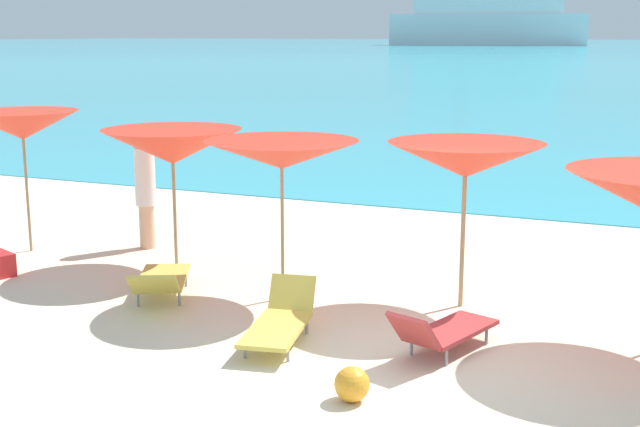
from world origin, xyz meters
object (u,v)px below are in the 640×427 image
beachgoer_0 (145,188)px  lounge_chair_0 (280,320)px  umbrella_3 (466,160)px  umbrella_2 (282,155)px  lounge_chair_1 (442,331)px  umbrella_1 (172,147)px  umbrella_0 (22,125)px  cruise_ship (487,13)px  lounge_chair_4 (160,280)px  beach_ball (352,384)px

beachgoer_0 → lounge_chair_0: bearing=158.9°
lounge_chair_0 → umbrella_3: bearing=41.7°
umbrella_2 → lounge_chair_1: 3.19m
umbrella_1 → umbrella_3: (4.44, -0.17, 0.08)m
umbrella_3 → beachgoer_0: bearing=169.9°
umbrella_1 → umbrella_3: bearing=-2.2°
lounge_chair_1 → beachgoer_0: beachgoer_0 is taller
umbrella_2 → beachgoer_0: (-3.24, 1.61, -0.94)m
umbrella_0 → cruise_ship: bearing=100.2°
umbrella_0 → lounge_chair_0: size_ratio=1.44×
beachgoer_0 → umbrella_1: bearing=159.9°
umbrella_0 → cruise_ship: size_ratio=0.04×
lounge_chair_1 → lounge_chair_4: size_ratio=0.89×
umbrella_3 → lounge_chair_1: 2.41m
lounge_chair_1 → beachgoer_0: (-5.72, 2.73, 0.74)m
umbrella_2 → lounge_chair_4: bearing=-153.5°
umbrella_3 → lounge_chair_1: umbrella_3 is taller
lounge_chair_1 → umbrella_0: bearing=4.5°
umbrella_0 → umbrella_3: bearing=-0.6°
umbrella_3 → cruise_ship: bearing=101.9°
umbrella_0 → lounge_chair_4: bearing=-22.4°
umbrella_1 → umbrella_2: size_ratio=1.01×
beach_ball → lounge_chair_4: bearing=150.7°
umbrella_1 → lounge_chair_0: 3.95m
lounge_chair_4 → umbrella_2: bearing=-179.7°
umbrella_2 → lounge_chair_4: umbrella_2 is taller
umbrella_1 → beachgoer_0: umbrella_1 is taller
umbrella_3 → beach_ball: bearing=-94.7°
umbrella_0 → umbrella_2: bearing=-8.1°
umbrella_0 → beach_ball: (6.89, -3.35, -1.88)m
umbrella_0 → umbrella_2: (4.89, -0.69, -0.11)m
umbrella_2 → beachgoer_0: bearing=153.7°
umbrella_1 → umbrella_2: umbrella_2 is taller
umbrella_1 → lounge_chair_0: umbrella_1 is taller
umbrella_0 → cruise_ship: cruise_ship is taller
umbrella_0 → umbrella_3: size_ratio=1.06×
lounge_chair_0 → umbrella_0: bearing=148.4°
umbrella_3 → lounge_chair_0: size_ratio=1.36×
umbrella_3 → lounge_chair_4: (-3.72, -1.34, -1.63)m
lounge_chair_4 → cruise_ship: size_ratio=0.03×
cruise_ship → umbrella_2: bearing=-89.9°
umbrella_3 → lounge_chair_0: (-1.61, -2.07, -1.67)m
lounge_chair_0 → beachgoer_0: beachgoer_0 is taller
lounge_chair_0 → lounge_chair_4: 2.23m
beachgoer_0 → cruise_ship: size_ratio=0.03×
umbrella_1 → beach_ball: 5.66m
umbrella_0 → lounge_chair_1: size_ratio=1.42×
umbrella_1 → lounge_chair_4: (0.72, -1.52, -1.55)m
umbrella_1 → umbrella_2: bearing=-20.1°
umbrella_1 → beachgoer_0: (-1.07, 0.81, -0.83)m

